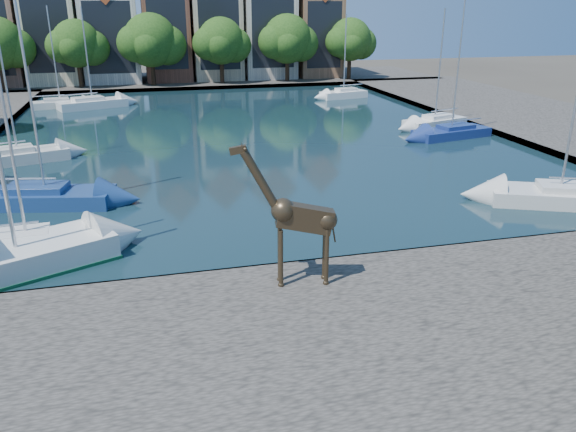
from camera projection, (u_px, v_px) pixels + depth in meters
name	position (u px, v px, depth m)	size (l,w,h in m)	color
ground	(355.00, 266.00, 21.01)	(160.00, 160.00, 0.00)	#38332B
water_basin	(244.00, 133.00, 42.79)	(38.00, 50.00, 0.08)	black
near_quay	(451.00, 371.00, 14.57)	(50.00, 14.00, 0.50)	#55504A
far_quay	(201.00, 80.00, 71.77)	(60.00, 16.00, 0.50)	#55504A
right_quay	(530.00, 116.00, 48.42)	(14.00, 52.00, 0.50)	#55504A
townhouse_west_mid	(50.00, 14.00, 65.07)	(5.94, 9.18, 16.79)	beige
townhouse_west_inner	(109.00, 22.00, 66.87)	(6.43, 9.18, 15.15)	beige
townhouse_center	(164.00, 13.00, 67.99)	(5.44, 9.18, 16.93)	brown
townhouse_east_inner	(214.00, 18.00, 69.59)	(5.94, 9.18, 15.79)	tan
townhouse_east_mid	(265.00, 15.00, 70.94)	(6.43, 9.18, 16.65)	beige
townhouse_east_end	(314.00, 23.00, 72.77)	(5.44, 9.18, 14.43)	#8B6042
far_tree_west	(77.00, 45.00, 61.90)	(6.76, 5.20, 7.36)	#332114
far_tree_mid_west	(152.00, 42.00, 63.65)	(7.80, 6.00, 8.00)	#332114
far_tree_mid_east	(222.00, 42.00, 65.53)	(7.02, 5.40, 7.52)	#332114
far_tree_east	(288.00, 41.00, 67.32)	(7.54, 5.80, 7.84)	#332114
far_tree_far_east	(351.00, 41.00, 69.21)	(6.76, 5.20, 7.36)	#332114
giraffe_statue	(297.00, 217.00, 17.90)	(3.30, 0.84, 4.72)	#382C1C
sailboat_left_a	(27.00, 241.00, 21.69)	(5.49, 2.34, 9.15)	beige
sailboat_left_b	(46.00, 194.00, 27.03)	(6.59, 3.46, 11.64)	navy
sailboat_left_c	(18.00, 154.00, 34.42)	(6.09, 3.68, 10.79)	beige
sailboat_left_d	(92.00, 102.00, 52.88)	(6.55, 4.22, 9.00)	silver
sailboat_left_e	(60.00, 102.00, 53.17)	(5.27, 2.66, 9.10)	silver
sailboat_right_a	(560.00, 193.00, 27.16)	(6.84, 4.67, 10.06)	beige
sailboat_right_b	(452.00, 131.00, 41.02)	(6.17, 3.23, 10.06)	navy
sailboat_right_c	(435.00, 121.00, 44.41)	(5.61, 3.35, 8.92)	silver
sailboat_right_d	(344.00, 93.00, 58.61)	(5.18, 2.72, 8.30)	silver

